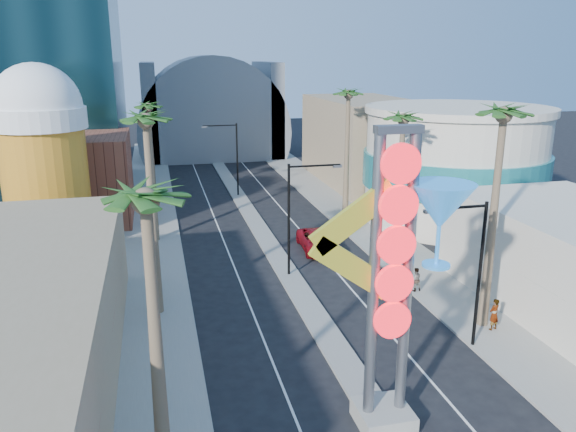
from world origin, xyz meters
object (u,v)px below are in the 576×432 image
at_px(neon_sign, 412,260).
at_px(pedestrian_b, 415,279).
at_px(pedestrian_a, 494,314).
at_px(red_pickup, 318,241).

distance_m(neon_sign, pedestrian_b, 15.29).
relative_size(pedestrian_a, pedestrian_b, 1.17).
bearing_deg(pedestrian_b, pedestrian_a, 105.41).
height_order(red_pickup, pedestrian_b, pedestrian_b).
height_order(pedestrian_a, pedestrian_b, pedestrian_a).
bearing_deg(neon_sign, pedestrian_a, 36.91).
distance_m(red_pickup, pedestrian_b, 10.17).
bearing_deg(red_pickup, pedestrian_b, -64.87).
relative_size(neon_sign, pedestrian_a, 6.78).
distance_m(red_pickup, pedestrian_a, 16.42).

